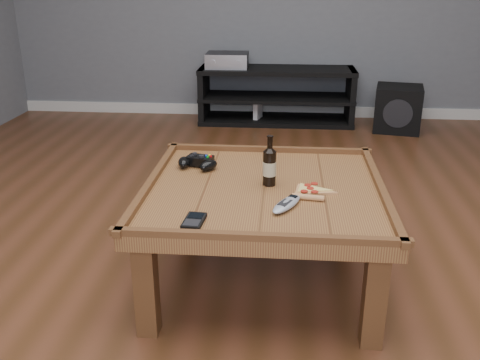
# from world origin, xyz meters

# --- Properties ---
(ground) EXTENTS (6.00, 6.00, 0.00)m
(ground) POSITION_xyz_m (0.00, 0.00, 0.00)
(ground) COLOR #472814
(ground) RESTS_ON ground
(baseboard) EXTENTS (5.00, 0.02, 0.10)m
(baseboard) POSITION_xyz_m (0.00, 2.99, 0.05)
(baseboard) COLOR silver
(baseboard) RESTS_ON ground
(coffee_table) EXTENTS (1.03, 1.03, 0.48)m
(coffee_table) POSITION_xyz_m (0.00, 0.00, 0.39)
(coffee_table) COLOR #5C301A
(coffee_table) RESTS_ON ground
(media_console) EXTENTS (1.40, 0.45, 0.50)m
(media_console) POSITION_xyz_m (0.00, 2.75, 0.25)
(media_console) COLOR black
(media_console) RESTS_ON ground
(beer_bottle) EXTENTS (0.06, 0.06, 0.22)m
(beer_bottle) POSITION_xyz_m (0.02, 0.03, 0.54)
(beer_bottle) COLOR black
(beer_bottle) RESTS_ON coffee_table
(game_controller) EXTENTS (0.20, 0.16, 0.06)m
(game_controller) POSITION_xyz_m (-0.32, 0.21, 0.48)
(game_controller) COLOR black
(game_controller) RESTS_ON coffee_table
(pizza_slice) EXTENTS (0.17, 0.25, 0.02)m
(pizza_slice) POSITION_xyz_m (0.19, -0.05, 0.46)
(pizza_slice) COLOR tan
(pizza_slice) RESTS_ON coffee_table
(smartphone) EXTENTS (0.08, 0.13, 0.02)m
(smartphone) POSITION_xyz_m (-0.24, -0.37, 0.46)
(smartphone) COLOR black
(smartphone) RESTS_ON coffee_table
(remote_control) EXTENTS (0.14, 0.21, 0.03)m
(remote_control) POSITION_xyz_m (0.09, -0.20, 0.46)
(remote_control) COLOR #8E939A
(remote_control) RESTS_ON coffee_table
(av_receiver) EXTENTS (0.38, 0.32, 0.13)m
(av_receiver) POSITION_xyz_m (-0.45, 2.75, 0.56)
(av_receiver) COLOR black
(av_receiver) RESTS_ON media_console
(subwoofer) EXTENTS (0.45, 0.45, 0.39)m
(subwoofer) POSITION_xyz_m (1.06, 2.57, 0.19)
(subwoofer) COLOR black
(subwoofer) RESTS_ON ground
(game_console) EXTENTS (0.14, 0.19, 0.21)m
(game_console) POSITION_xyz_m (-0.17, 2.72, 0.09)
(game_console) COLOR slate
(game_console) RESTS_ON ground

